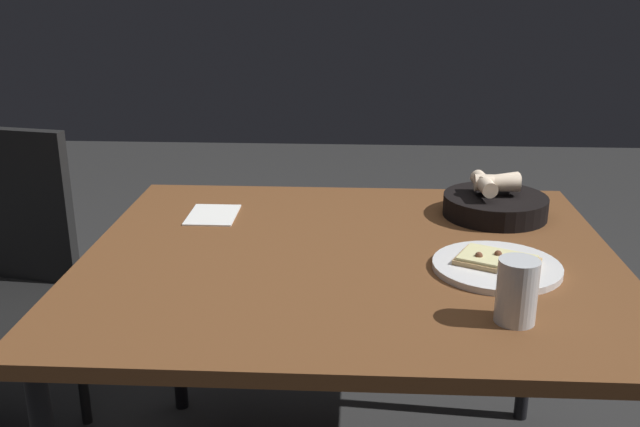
{
  "coord_description": "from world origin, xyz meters",
  "views": [
    {
      "loc": [
        -1.46,
        -0.01,
        1.3
      ],
      "look_at": [
        0.04,
        0.07,
        0.78
      ],
      "focal_mm": 40.13,
      "sensor_mm": 36.0,
      "label": 1
    }
  ],
  "objects_px": {
    "dining_table": "(350,276)",
    "beer_glass": "(517,295)",
    "pizza_plate": "(497,265)",
    "bread_basket": "(495,203)"
  },
  "relations": [
    {
      "from": "pizza_plate",
      "to": "beer_glass",
      "type": "height_order",
      "value": "beer_glass"
    },
    {
      "from": "pizza_plate",
      "to": "beer_glass",
      "type": "relative_size",
      "value": 2.27
    },
    {
      "from": "bread_basket",
      "to": "pizza_plate",
      "type": "bearing_deg",
      "value": 171.0
    },
    {
      "from": "dining_table",
      "to": "bread_basket",
      "type": "bearing_deg",
      "value": -52.81
    },
    {
      "from": "pizza_plate",
      "to": "bread_basket",
      "type": "distance_m",
      "value": 0.35
    },
    {
      "from": "dining_table",
      "to": "beer_glass",
      "type": "distance_m",
      "value": 0.44
    },
    {
      "from": "beer_glass",
      "to": "pizza_plate",
      "type": "bearing_deg",
      "value": -2.49
    },
    {
      "from": "pizza_plate",
      "to": "bread_basket",
      "type": "relative_size",
      "value": 1.02
    },
    {
      "from": "dining_table",
      "to": "beer_glass",
      "type": "bearing_deg",
      "value": -135.9
    },
    {
      "from": "dining_table",
      "to": "beer_glass",
      "type": "relative_size",
      "value": 9.95
    }
  ]
}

